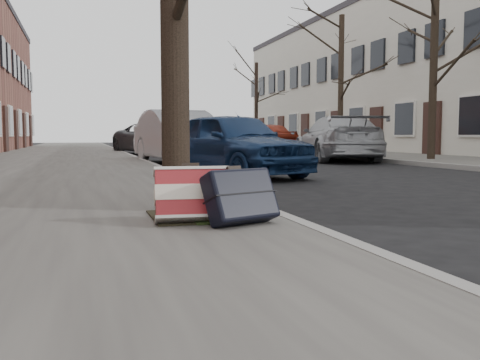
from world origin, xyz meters
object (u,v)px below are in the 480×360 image
object	(u,v)px
suitcase_navy	(240,196)
car_near_front	(233,144)
suitcase_red	(192,195)
car_near_mid	(180,137)

from	to	relation	value
suitcase_navy	car_near_front	distance (m)	6.69
suitcase_red	car_near_mid	xyz separation A→B (m)	(1.90, 11.16, 0.44)
car_near_mid	suitcase_red	bearing A→B (deg)	-107.37
suitcase_navy	suitcase_red	bearing A→B (deg)	130.30
suitcase_red	car_near_front	bearing A→B (deg)	76.43
suitcase_red	suitcase_navy	bearing A→B (deg)	-23.08
suitcase_red	car_near_front	xyz separation A→B (m)	(2.11, 6.26, 0.32)
suitcase_red	car_near_front	size ratio (longest dim) A/B	0.15
suitcase_red	car_near_mid	bearing A→B (deg)	85.42
suitcase_red	suitcase_navy	size ratio (longest dim) A/B	0.99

